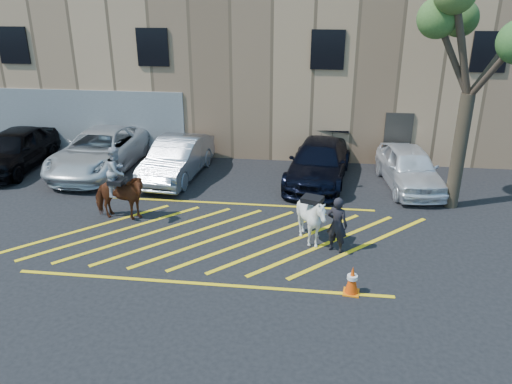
# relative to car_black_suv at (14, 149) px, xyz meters

# --- Properties ---
(ground) EXTENTS (90.00, 90.00, 0.00)m
(ground) POSITION_rel_car_black_suv_xyz_m (9.28, -4.63, -0.82)
(ground) COLOR black
(ground) RESTS_ON ground
(car_black_suv) EXTENTS (2.14, 4.90, 1.64)m
(car_black_suv) POSITION_rel_car_black_suv_xyz_m (0.00, 0.00, 0.00)
(car_black_suv) COLOR black
(car_black_suv) RESTS_ON ground
(car_white_pickup) EXTENTS (2.80, 5.84, 1.61)m
(car_white_pickup) POSITION_rel_car_black_suv_xyz_m (3.47, 0.32, -0.02)
(car_white_pickup) COLOR silver
(car_white_pickup) RESTS_ON ground
(car_silver_sedan) EXTENTS (2.03, 4.75, 1.52)m
(car_silver_sedan) POSITION_rel_car_black_suv_xyz_m (6.73, -0.12, -0.06)
(car_silver_sedan) COLOR gray
(car_silver_sedan) RESTS_ON ground
(car_blue_suv) EXTENTS (2.73, 5.33, 1.48)m
(car_blue_suv) POSITION_rel_car_black_suv_xyz_m (12.13, 0.13, -0.08)
(car_blue_suv) COLOR black
(car_blue_suv) RESTS_ON ground
(car_white_suv) EXTENTS (2.28, 4.55, 1.49)m
(car_white_suv) POSITION_rel_car_black_suv_xyz_m (15.42, -0.06, -0.08)
(car_white_suv) COLOR white
(car_white_suv) RESTS_ON ground
(handler) EXTENTS (0.69, 0.58, 1.62)m
(handler) POSITION_rel_car_black_suv_xyz_m (12.67, -5.30, -0.01)
(handler) COLOR black
(handler) RESTS_ON ground
(warehouse) EXTENTS (32.42, 10.20, 7.30)m
(warehouse) POSITION_rel_car_black_suv_xyz_m (9.26, 7.36, 2.83)
(warehouse) COLOR tan
(warehouse) RESTS_ON ground
(hatching_zone) EXTENTS (12.60, 5.12, 0.01)m
(hatching_zone) POSITION_rel_car_black_suv_xyz_m (9.28, -4.93, -0.81)
(hatching_zone) COLOR yellow
(hatching_zone) RESTS_ON ground
(mounted_bay) EXTENTS (1.85, 0.91, 2.39)m
(mounted_bay) POSITION_rel_car_black_suv_xyz_m (5.95, -4.05, 0.15)
(mounted_bay) COLOR #592F15
(mounted_bay) RESTS_ON ground
(saddled_white) EXTENTS (1.64, 1.74, 1.55)m
(saddled_white) POSITION_rel_car_black_suv_xyz_m (11.96, -4.98, -0.04)
(saddled_white) COLOR white
(saddled_white) RESTS_ON ground
(traffic_cone) EXTENTS (0.42, 0.42, 0.73)m
(traffic_cone) POSITION_rel_car_black_suv_xyz_m (13.00, -7.38, -0.46)
(traffic_cone) COLOR orange
(traffic_cone) RESTS_ON ground
(tree) EXTENTS (3.99, 4.37, 7.31)m
(tree) POSITION_rel_car_black_suv_xyz_m (16.58, -1.71, 4.87)
(tree) COLOR #423828
(tree) RESTS_ON ground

